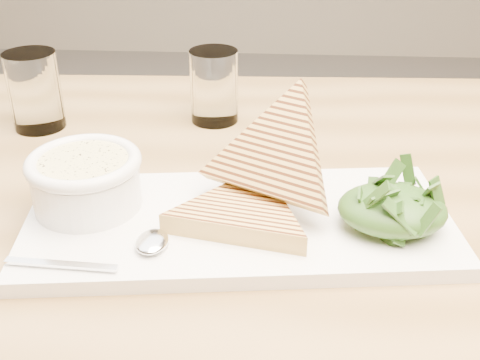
# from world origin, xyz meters

# --- Properties ---
(table_top) EXTENTS (1.37, 0.94, 0.04)m
(table_top) POSITION_xyz_m (-0.25, 0.03, 0.73)
(table_top) COLOR olive
(table_top) RESTS_ON ground
(platter) EXTENTS (0.47, 0.25, 0.02)m
(platter) POSITION_xyz_m (-0.09, 0.00, 0.76)
(platter) COLOR white
(platter) RESTS_ON table_top
(soup_bowl) EXTENTS (0.11, 0.11, 0.05)m
(soup_bowl) POSITION_xyz_m (-0.26, 0.02, 0.79)
(soup_bowl) COLOR white
(soup_bowl) RESTS_ON platter
(soup) EXTENTS (0.10, 0.10, 0.01)m
(soup) POSITION_xyz_m (-0.26, 0.02, 0.82)
(soup) COLOR #D9CC81
(soup) RESTS_ON soup_bowl
(bowl_rim) EXTENTS (0.12, 0.12, 0.01)m
(bowl_rim) POSITION_xyz_m (-0.26, 0.02, 0.82)
(bowl_rim) COLOR white
(bowl_rim) RESTS_ON soup_bowl
(sandwich_flat) EXTENTS (0.21, 0.21, 0.02)m
(sandwich_flat) POSITION_xyz_m (-0.09, -0.00, 0.78)
(sandwich_flat) COLOR tan
(sandwich_flat) RESTS_ON platter
(sandwich_lean) EXTENTS (0.24, 0.25, 0.19)m
(sandwich_lean) POSITION_xyz_m (-0.06, 0.04, 0.82)
(sandwich_lean) COLOR tan
(sandwich_lean) RESTS_ON sandwich_flat
(salad_base) EXTENTS (0.11, 0.09, 0.04)m
(salad_base) POSITION_xyz_m (0.06, -0.01, 0.79)
(salad_base) COLOR black
(salad_base) RESTS_ON platter
(arugula_pile) EXTENTS (0.11, 0.10, 0.05)m
(arugula_pile) POSITION_xyz_m (0.06, -0.01, 0.79)
(arugula_pile) COLOR #3A6622
(arugula_pile) RESTS_ON platter
(spoon_bowl) EXTENTS (0.03, 0.04, 0.01)m
(spoon_bowl) POSITION_xyz_m (-0.17, -0.05, 0.77)
(spoon_bowl) COLOR silver
(spoon_bowl) RESTS_ON platter
(spoon_handle) EXTENTS (0.11, 0.01, 0.00)m
(spoon_handle) POSITION_xyz_m (-0.25, -0.09, 0.77)
(spoon_handle) COLOR silver
(spoon_handle) RESTS_ON platter
(glass_near) EXTENTS (0.07, 0.07, 0.11)m
(glass_near) POSITION_xyz_m (-0.40, 0.25, 0.81)
(glass_near) COLOR white
(glass_near) RESTS_ON table_top
(glass_far) EXTENTS (0.07, 0.07, 0.11)m
(glass_far) POSITION_xyz_m (-0.15, 0.29, 0.80)
(glass_far) COLOR white
(glass_far) RESTS_ON table_top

